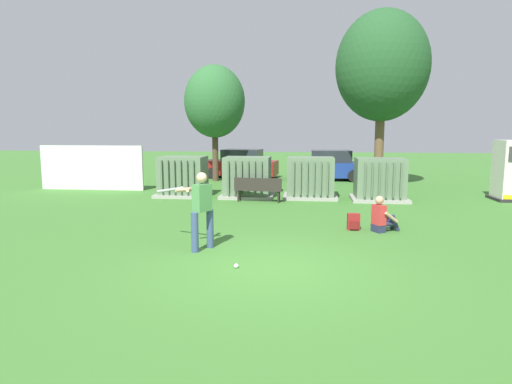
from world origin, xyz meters
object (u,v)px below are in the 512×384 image
Objects in this scene: backpack at (354,222)px; parked_car_left_of_center at (329,166)px; transformer_west at (183,177)px; transformer_east at (379,180)px; park_bench at (258,188)px; sports_ball at (236,266)px; transformer_mid_east at (310,178)px; batter at (200,207)px; seated_spectator at (382,218)px; transformer_mid_west at (247,178)px; parked_car_leftmost at (240,165)px.

parked_car_left_of_center is at bearing 90.42° from backpack.
parked_car_left_of_center is at bearing 47.23° from transformer_west.
park_bench is at bearing -168.38° from transformer_east.
transformer_east is 4.66m from park_bench.
transformer_mid_east is at bearing 80.89° from sports_ball.
seated_spectator is at bearing 27.68° from batter.
park_bench is at bearing -63.67° from transformer_mid_west.
parked_car_left_of_center is at bearing 81.10° from transformer_mid_east.
backpack is (3.63, -5.47, -0.57)m from transformer_mid_west.
transformer_mid_west and transformer_mid_east have the same top height.
parked_car_leftmost is (-1.41, 7.28, -0.04)m from transformer_mid_west.
transformer_east and parked_car_left_of_center have the same top height.
batter is 1.81× the size of seated_spectator.
batter is at bearing 128.90° from sports_ball.
transformer_west is at bearing 138.94° from backpack.
batter reaches higher than transformer_mid_east.
seated_spectator is (7.00, -5.59, -0.41)m from transformer_west.
backpack reaches higher than sports_ball.
transformer_mid_west is 23.33× the size of sports_ball.
transformer_mid_west is 0.50× the size of parked_car_left_of_center.
park_bench is 7.98m from sports_ball.
batter is at bearing -107.30° from transformer_mid_east.
transformer_mid_east is at bearing -98.90° from parked_car_left_of_center.
parked_car_leftmost is (-1.97, 8.43, 0.22)m from park_bench.
batter reaches higher than transformer_west.
park_bench is at bearing -19.71° from transformer_west.
sports_ball is at bearing -133.37° from seated_spectator.
seated_spectator is at bearing 46.63° from sports_ball.
park_bench is at bearing -76.82° from parked_car_leftmost.
transformer_west reaches higher than backpack.
transformer_east reaches higher than backpack.
park_bench is 1.90× the size of seated_spectator.
seated_spectator reaches higher than backpack.
transformer_west is at bearing -178.88° from transformer_mid_east.
parked_car_leftmost is (-5.04, 12.75, 0.54)m from backpack.
backpack is at bearing 33.53° from batter.
sports_ball is 4.47m from backpack.
parked_car_left_of_center is (3.51, 14.55, -0.22)m from batter.
transformer_east reaches higher than park_bench.
parked_car_left_of_center is (6.19, 6.69, -0.04)m from transformer_west.
transformer_east is at bearing 81.76° from seated_spectator.
seated_spectator is (-0.78, -5.38, -0.41)m from transformer_east.
parked_car_leftmost is at bearing 131.08° from transformer_east.
transformer_mid_east is at bearing 173.08° from transformer_east.
park_bench reaches higher than sports_ball.
backpack is (-1.49, -5.26, -0.57)m from transformer_east.
transformer_mid_west is at bearing 177.64° from transformer_east.
transformer_mid_east is 9.35m from sports_ball.
transformer_east is at bearing 56.30° from batter.
park_bench is 1.05× the size of batter.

